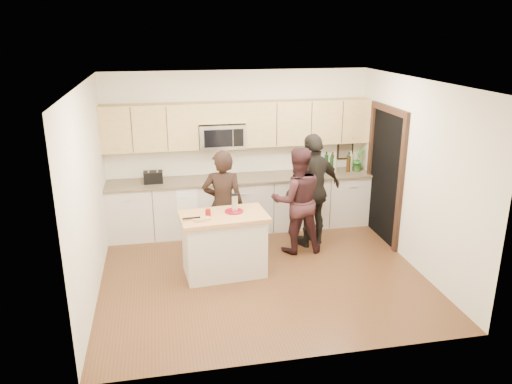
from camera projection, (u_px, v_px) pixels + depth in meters
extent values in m
plane|color=#58331E|center=(261.00, 273.00, 7.19)|extent=(4.50, 4.50, 0.00)
cube|color=beige|center=(238.00, 150.00, 8.63)|extent=(4.50, 0.02, 2.70)
cube|color=beige|center=(303.00, 243.00, 4.90)|extent=(4.50, 0.02, 2.70)
cube|color=beige|center=(89.00, 194.00, 6.35)|extent=(0.02, 4.00, 2.70)
cube|color=beige|center=(415.00, 175.00, 7.17)|extent=(0.02, 4.00, 2.70)
cube|color=white|center=(262.00, 82.00, 6.34)|extent=(4.50, 4.00, 0.02)
cube|color=beige|center=(242.00, 205.00, 8.62)|extent=(4.50, 0.62, 0.90)
cube|color=#77694F|center=(242.00, 179.00, 8.46)|extent=(4.50, 0.66, 0.04)
cube|color=tan|center=(150.00, 128.00, 8.05)|extent=(1.55, 0.33, 0.75)
cube|color=tan|center=(307.00, 122.00, 8.54)|extent=(2.17, 0.33, 0.75)
cube|color=tan|center=(221.00, 112.00, 8.20)|extent=(0.78, 0.33, 0.33)
cube|color=silver|center=(222.00, 136.00, 8.29)|extent=(0.76, 0.40, 0.40)
cube|color=black|center=(218.00, 138.00, 8.08)|extent=(0.47, 0.01, 0.29)
cube|color=black|center=(238.00, 138.00, 8.15)|extent=(0.17, 0.01, 0.29)
cube|color=black|center=(385.00, 177.00, 8.10)|extent=(0.02, 1.05, 2.10)
cube|color=black|center=(400.00, 188.00, 7.57)|extent=(0.06, 0.10, 2.10)
cube|color=black|center=(370.00, 168.00, 8.64)|extent=(0.06, 0.10, 2.10)
cube|color=black|center=(390.00, 109.00, 7.76)|extent=(0.06, 1.25, 0.10)
cube|color=black|center=(345.00, 149.00, 8.99)|extent=(0.30, 0.03, 0.38)
cube|color=tan|center=(345.00, 149.00, 8.98)|extent=(0.24, 0.00, 0.32)
cube|color=white|center=(187.00, 200.00, 8.07)|extent=(0.34, 0.01, 0.48)
cube|color=white|center=(185.00, 181.00, 8.28)|extent=(0.34, 0.60, 0.01)
cube|color=beige|center=(224.00, 246.00, 7.05)|extent=(1.15, 0.73, 0.85)
cube|color=tan|center=(223.00, 216.00, 6.91)|extent=(1.25, 0.80, 0.05)
cylinder|color=maroon|center=(234.00, 211.00, 7.00)|extent=(0.26, 0.26, 0.02)
cube|color=silver|center=(235.00, 203.00, 6.96)|extent=(0.08, 0.06, 0.23)
cube|color=black|center=(235.00, 195.00, 6.92)|extent=(0.09, 0.07, 0.02)
cylinder|color=maroon|center=(208.00, 213.00, 6.83)|extent=(0.07, 0.07, 0.10)
cube|color=tan|center=(201.00, 218.00, 6.75)|extent=(0.26, 0.18, 0.02)
cube|color=black|center=(191.00, 218.00, 6.70)|extent=(0.24, 0.05, 0.02)
cube|color=silver|center=(201.00, 220.00, 6.63)|extent=(0.18, 0.04, 0.01)
cube|color=black|center=(153.00, 177.00, 8.15)|extent=(0.31, 0.20, 0.19)
cube|color=silver|center=(149.00, 172.00, 8.11)|extent=(0.03, 0.14, 0.00)
cube|color=silver|center=(157.00, 171.00, 8.13)|extent=(0.03, 0.14, 0.00)
cylinder|color=black|center=(326.00, 162.00, 8.75)|extent=(0.07, 0.07, 0.36)
cylinder|color=#3D210B|center=(332.00, 161.00, 8.83)|extent=(0.07, 0.07, 0.33)
cylinder|color=beige|center=(335.00, 164.00, 8.71)|extent=(0.07, 0.07, 0.31)
cylinder|color=black|center=(349.00, 162.00, 8.80)|extent=(0.07, 0.07, 0.34)
cylinder|color=#3D210B|center=(348.00, 164.00, 8.75)|extent=(0.07, 0.07, 0.30)
cylinder|color=beige|center=(350.00, 161.00, 8.81)|extent=(0.07, 0.07, 0.36)
cylinder|color=black|center=(331.00, 164.00, 8.60)|extent=(0.06, 0.06, 0.36)
imported|color=#367830|center=(358.00, 159.00, 8.81)|extent=(0.29, 0.29, 0.41)
imported|color=black|center=(223.00, 205.00, 7.45)|extent=(0.67, 0.50, 1.68)
imported|color=black|center=(297.00, 200.00, 7.66)|extent=(0.82, 0.64, 1.67)
imported|color=black|center=(313.00, 190.00, 7.88)|extent=(1.16, 0.83, 1.82)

